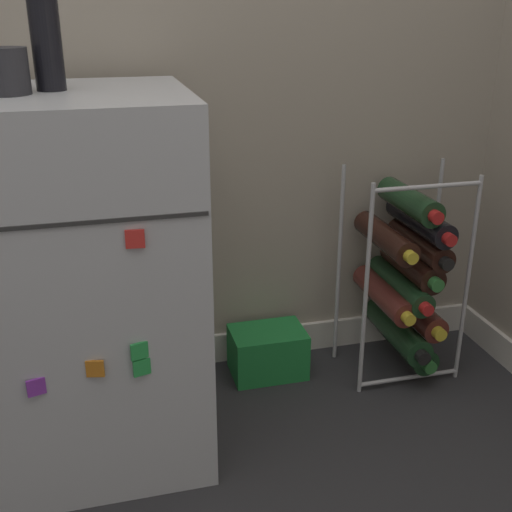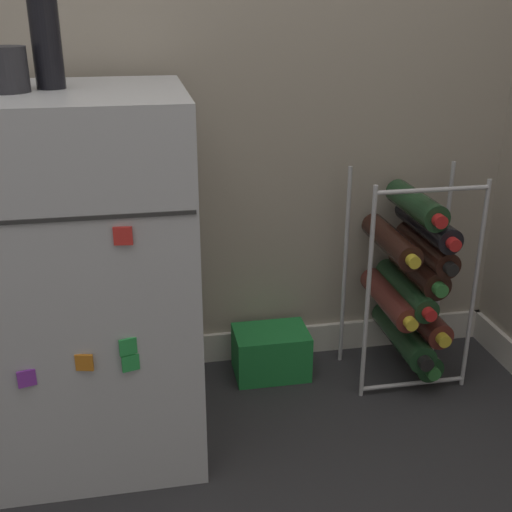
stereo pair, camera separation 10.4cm
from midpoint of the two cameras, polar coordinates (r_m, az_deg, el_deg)
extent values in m
plane|color=#28282B|center=(1.52, -3.21, -20.76)|extent=(14.00, 14.00, 0.00)
cube|color=silver|center=(1.96, -6.70, -8.36)|extent=(6.80, 0.01, 0.09)
cube|color=#B7BABF|center=(1.53, -17.75, -2.41)|extent=(0.55, 0.49, 0.85)
cube|color=#2D2D2D|center=(1.22, -19.36, 2.60)|extent=(0.54, 0.00, 0.01)
cube|color=green|center=(1.35, -12.35, -9.68)|extent=(0.04, 0.01, 0.04)
cube|color=orange|center=(1.34, -16.32, -9.63)|extent=(0.04, 0.01, 0.04)
cube|color=red|center=(1.23, -13.11, 1.45)|extent=(0.04, 0.01, 0.04)
cube|color=green|center=(1.33, -12.59, -8.28)|extent=(0.04, 0.02, 0.04)
cube|color=purple|center=(1.37, -21.09, -10.86)|extent=(0.04, 0.02, 0.04)
cylinder|color=#B2B2B7|center=(1.72, 8.03, -3.37)|extent=(0.01, 0.01, 0.61)
cylinder|color=#B2B2B7|center=(1.85, 16.77, -2.26)|extent=(0.01, 0.01, 0.61)
cylinder|color=#B2B2B7|center=(1.88, 5.81, -0.95)|extent=(0.01, 0.01, 0.61)
cylinder|color=#B2B2B7|center=(2.00, 13.98, -0.09)|extent=(0.01, 0.01, 0.61)
cylinder|color=#B2B2B7|center=(1.91, 11.86, -10.56)|extent=(0.30, 0.01, 0.01)
cylinder|color=#B2B2B7|center=(1.68, 13.34, 6.00)|extent=(0.30, 0.01, 0.01)
cylinder|color=#19381E|center=(1.97, 11.71, -7.55)|extent=(0.08, 0.26, 0.08)
cylinder|color=#2D7033|center=(1.86, 13.59, -9.55)|extent=(0.04, 0.02, 0.04)
cylinder|color=#19381E|center=(1.93, 10.88, -6.52)|extent=(0.08, 0.29, 0.08)
cylinder|color=black|center=(1.81, 13.00, -8.79)|extent=(0.04, 0.02, 0.04)
cylinder|color=#56231E|center=(1.93, 12.41, -4.81)|extent=(0.07, 0.26, 0.07)
cylinder|color=gold|center=(1.82, 14.40, -6.74)|extent=(0.04, 0.02, 0.04)
cylinder|color=#56231E|center=(1.86, 9.69, -3.43)|extent=(0.07, 0.28, 0.07)
cylinder|color=gold|center=(1.74, 11.72, -5.50)|extent=(0.03, 0.02, 0.03)
cylinder|color=#19381E|center=(1.87, 11.08, -2.57)|extent=(0.07, 0.29, 0.07)
cylinder|color=red|center=(1.74, 13.27, -4.63)|extent=(0.03, 0.02, 0.03)
cylinder|color=black|center=(1.86, 12.11, -0.81)|extent=(0.08, 0.25, 0.08)
cylinder|color=#2D7033|center=(1.75, 14.08, -2.49)|extent=(0.04, 0.02, 0.04)
cylinder|color=black|center=(1.84, 12.74, 1.02)|extent=(0.07, 0.27, 0.07)
cylinder|color=black|center=(1.72, 14.94, -0.69)|extent=(0.03, 0.02, 0.03)
cylinder|color=black|center=(1.79, 9.79, 1.61)|extent=(0.07, 0.28, 0.07)
cylinder|color=gold|center=(1.66, 11.87, -0.14)|extent=(0.03, 0.02, 0.03)
cylinder|color=black|center=(1.82, 12.78, 3.08)|extent=(0.07, 0.29, 0.07)
cylinder|color=red|center=(1.69, 15.14, 1.40)|extent=(0.03, 0.02, 0.03)
cylinder|color=#19381E|center=(1.79, 11.86, 4.78)|extent=(0.07, 0.26, 0.07)
cylinder|color=red|center=(1.66, 14.00, 3.35)|extent=(0.03, 0.02, 0.03)
cube|color=#1E7F38|center=(1.90, -0.55, -8.55)|extent=(0.21, 0.15, 0.14)
cylinder|color=#28282D|center=(1.40, -23.48, 14.82)|extent=(0.09, 0.09, 0.09)
cylinder|color=black|center=(1.43, -20.25, 17.58)|extent=(0.06, 0.06, 0.20)
camera|label=1|loc=(0.05, -91.85, -0.74)|focal=45.00mm
camera|label=2|loc=(0.05, 88.15, 0.74)|focal=45.00mm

